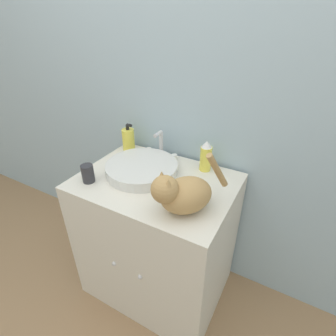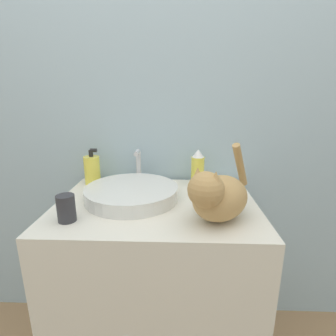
{
  "view_description": "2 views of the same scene",
  "coord_description": "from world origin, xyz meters",
  "views": [
    {
      "loc": [
        0.59,
        -0.65,
        1.56
      ],
      "look_at": [
        0.08,
        0.28,
        0.92
      ],
      "focal_mm": 28.0,
      "sensor_mm": 36.0,
      "label": 1
    },
    {
      "loc": [
        0.08,
        -0.68,
        1.23
      ],
      "look_at": [
        0.05,
        0.28,
        0.96
      ],
      "focal_mm": 28.0,
      "sensor_mm": 36.0,
      "label": 2
    }
  ],
  "objects": [
    {
      "name": "wall_back",
      "position": [
        0.0,
        0.63,
        1.25
      ],
      "size": [
        6.0,
        0.05,
        2.5
      ],
      "color": "#9EB7C6",
      "rests_on": "ground_plane"
    },
    {
      "name": "cat",
      "position": [
        0.22,
        0.15,
        0.91
      ],
      "size": [
        0.28,
        0.33,
        0.25
      ],
      "rotation": [
        0.0,
        0.0,
        -2.22
      ],
      "color": "tan",
      "rests_on": "vanity_cabinet"
    },
    {
      "name": "faucet",
      "position": [
        -0.1,
        0.52,
        0.88
      ],
      "size": [
        0.21,
        0.08,
        0.17
      ],
      "color": "silver",
      "rests_on": "vanity_cabinet"
    },
    {
      "name": "soap_bottle",
      "position": [
        -0.32,
        0.51,
        0.88
      ],
      "size": [
        0.07,
        0.07,
        0.17
      ],
      "color": "#EADB4C",
      "rests_on": "vanity_cabinet"
    },
    {
      "name": "cup",
      "position": [
        -0.29,
        0.12,
        0.86
      ],
      "size": [
        0.06,
        0.06,
        0.09
      ],
      "color": "#2D2D33",
      "rests_on": "vanity_cabinet"
    },
    {
      "name": "ground_plane",
      "position": [
        0.0,
        0.0,
        0.0
      ],
      "size": [
        8.0,
        8.0,
        0.0
      ],
      "primitive_type": "plane",
      "color": "#997551"
    },
    {
      "name": "sink_basin",
      "position": [
        -0.1,
        0.32,
        0.84
      ],
      "size": [
        0.38,
        0.38,
        0.05
      ],
      "color": "silver",
      "rests_on": "vanity_cabinet"
    },
    {
      "name": "spray_bottle",
      "position": [
        0.18,
        0.51,
        0.9
      ],
      "size": [
        0.06,
        0.06,
        0.17
      ],
      "color": "#EADB4C",
      "rests_on": "vanity_cabinet"
    },
    {
      "name": "vanity_cabinet",
      "position": [
        0.0,
        0.29,
        0.41
      ],
      "size": [
        0.8,
        0.6,
        0.81
      ],
      "color": "silver",
      "rests_on": "ground_plane"
    }
  ]
}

